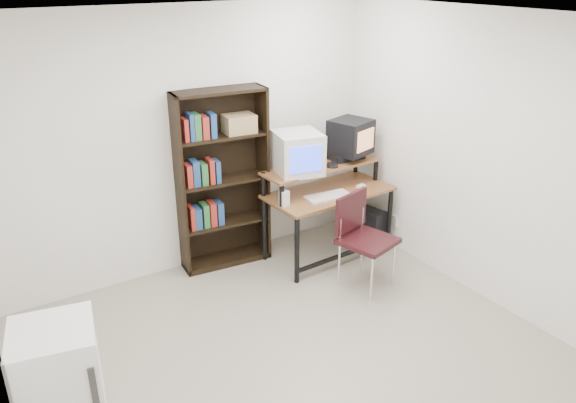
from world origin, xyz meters
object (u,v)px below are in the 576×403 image
crt_monitor (298,153)px  pc_tower (365,226)px  bookshelf (221,178)px  computer_desk (327,193)px  crt_tv (351,137)px  school_chair (361,231)px  mini_fridge (61,386)px

crt_monitor → pc_tower: size_ratio=1.16×
pc_tower → bookshelf: (-1.51, 0.48, 0.73)m
computer_desk → crt_tv: size_ratio=2.86×
pc_tower → bookshelf: 1.74m
computer_desk → crt_tv: crt_tv is taller
school_chair → computer_desk: bearing=66.1°
crt_tv → computer_desk: bearing=-180.0°
crt_monitor → bookshelf: 0.81m
computer_desk → crt_monitor: size_ratio=2.60×
computer_desk → bookshelf: bookshelf is taller
crt_monitor → mini_fridge: crt_monitor is taller
pc_tower → mini_fridge: (-3.48, -1.14, 0.22)m
school_chair → mini_fridge: size_ratio=1.08×
crt_tv → school_chair: crt_tv is taller
crt_monitor → crt_tv: 0.69m
bookshelf → school_chair: bearing=-46.4°
crt_monitor → bookshelf: (-0.68, 0.36, -0.24)m
school_chair → bookshelf: (-0.89, 1.14, 0.36)m
crt_monitor → crt_tv: size_ratio=1.10×
computer_desk → crt_tv: bearing=13.8°
crt_tv → school_chair: (-0.47, -0.80, -0.65)m
bookshelf → mini_fridge: size_ratio=2.13×
crt_monitor → mini_fridge: size_ratio=0.61×
crt_tv → crt_monitor: bearing=165.3°
computer_desk → crt_tv: (0.36, 0.11, 0.53)m
crt_tv → pc_tower: bearing=-61.1°
mini_fridge → crt_tv: bearing=32.5°
mini_fridge → bookshelf: bearing=51.0°
computer_desk → crt_monitor: 0.58m
computer_desk → mini_fridge: 3.21m
crt_tv → school_chair: size_ratio=0.51×
crt_monitor → crt_tv: bearing=14.0°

